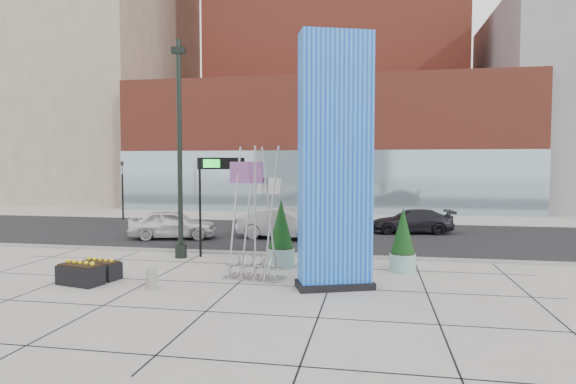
% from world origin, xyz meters
% --- Properties ---
extents(ground, '(160.00, 160.00, 0.00)m').
position_xyz_m(ground, '(0.00, 0.00, 0.00)').
color(ground, '#9E9991').
rests_on(ground, ground).
extents(street_asphalt, '(80.00, 12.00, 0.02)m').
position_xyz_m(street_asphalt, '(0.00, 10.00, 0.01)').
color(street_asphalt, black).
rests_on(street_asphalt, ground).
extents(curb_edge, '(80.00, 0.30, 0.12)m').
position_xyz_m(curb_edge, '(0.00, 4.00, 0.06)').
color(curb_edge, gray).
rests_on(curb_edge, ground).
extents(tower_podium, '(34.00, 10.00, 11.00)m').
position_xyz_m(tower_podium, '(1.00, 27.00, 5.50)').
color(tower_podium, brown).
rests_on(tower_podium, ground).
extents(tower_glass_front, '(34.00, 0.60, 5.00)m').
position_xyz_m(tower_glass_front, '(1.00, 22.20, 2.50)').
color(tower_glass_front, '#8CA5B2').
rests_on(tower_glass_front, ground).
extents(building_beige_left, '(18.00, 20.00, 34.00)m').
position_xyz_m(building_beige_left, '(-26.00, 34.00, 17.00)').
color(building_beige_left, gray).
rests_on(building_beige_left, ground).
extents(blue_pylon, '(2.61, 1.81, 7.99)m').
position_xyz_m(blue_pylon, '(4.17, -0.95, 3.86)').
color(blue_pylon, blue).
rests_on(blue_pylon, ground).
extents(lamp_post, '(0.60, 0.50, 9.02)m').
position_xyz_m(lamp_post, '(-2.58, 2.84, 3.69)').
color(lamp_post, black).
rests_on(lamp_post, ground).
extents(public_art_sculpture, '(2.14, 1.33, 4.55)m').
position_xyz_m(public_art_sculpture, '(1.37, -0.20, 1.19)').
color(public_art_sculpture, '#B4B6B9').
rests_on(public_art_sculpture, ground).
extents(concrete_bollard, '(0.34, 0.34, 0.65)m').
position_xyz_m(concrete_bollard, '(-1.50, -2.09, 0.33)').
color(concrete_bollard, gray).
rests_on(concrete_bollard, ground).
extents(overhead_street_sign, '(1.92, 0.82, 4.20)m').
position_xyz_m(overhead_street_sign, '(-1.12, 3.17, 3.60)').
color(overhead_street_sign, black).
rests_on(overhead_street_sign, ground).
extents(round_planter_east, '(0.95, 0.95, 2.37)m').
position_xyz_m(round_planter_east, '(6.43, 1.80, 1.12)').
color(round_planter_east, '#80ACA5').
rests_on(round_planter_east, ground).
extents(round_planter_mid, '(0.99, 0.99, 2.48)m').
position_xyz_m(round_planter_mid, '(4.03, 3.60, 1.17)').
color(round_planter_mid, '#80ACA5').
rests_on(round_planter_mid, ground).
extents(round_planter_west, '(1.04, 1.04, 2.60)m').
position_xyz_m(round_planter_west, '(1.91, 1.80, 1.23)').
color(round_planter_west, '#80ACA5').
rests_on(round_planter_west, ground).
extents(box_planter_north, '(1.60, 1.06, 0.81)m').
position_xyz_m(box_planter_north, '(-4.02, -2.00, 0.37)').
color(box_planter_north, black).
rests_on(box_planter_north, ground).
extents(box_planter_south, '(1.46, 0.92, 0.74)m').
position_xyz_m(box_planter_south, '(-3.80, -1.20, 0.34)').
color(box_planter_south, black).
rests_on(box_planter_south, ground).
extents(car_white_west, '(4.74, 2.75, 1.52)m').
position_xyz_m(car_white_west, '(-5.00, 7.54, 0.76)').
color(car_white_west, white).
rests_on(car_white_west, ground).
extents(car_silver_mid, '(5.09, 2.41, 1.61)m').
position_xyz_m(car_silver_mid, '(0.77, 8.50, 0.81)').
color(car_silver_mid, '#9C9DA3').
rests_on(car_silver_mid, ground).
extents(car_dark_east, '(4.83, 2.49, 1.34)m').
position_xyz_m(car_dark_east, '(7.47, 11.85, 0.67)').
color(car_dark_east, black).
rests_on(car_dark_east, ground).
extents(traffic_signal, '(0.15, 0.18, 4.10)m').
position_xyz_m(traffic_signal, '(-12.00, 15.00, 2.30)').
color(traffic_signal, black).
rests_on(traffic_signal, ground).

